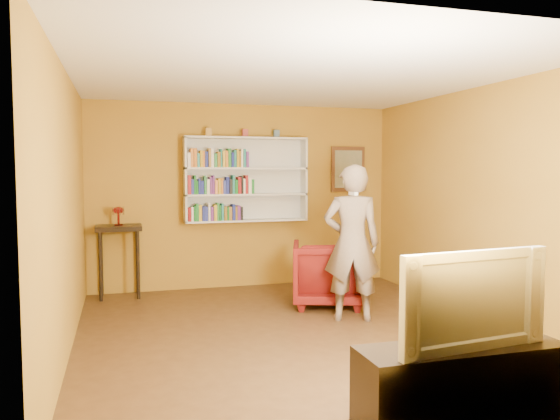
% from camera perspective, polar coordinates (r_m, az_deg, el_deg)
% --- Properties ---
extents(room_shell, '(5.30, 5.80, 2.88)m').
position_cam_1_polar(room_shell, '(5.75, 1.66, -3.00)').
color(room_shell, '#432B15').
rests_on(room_shell, ground).
extents(bookshelf, '(1.80, 0.29, 1.23)m').
position_cam_1_polar(bookshelf, '(8.03, -3.65, 3.17)').
color(bookshelf, silver).
rests_on(bookshelf, room_shell).
extents(books_row_lower, '(0.78, 0.19, 0.25)m').
position_cam_1_polar(books_row_lower, '(7.86, -6.79, -0.31)').
color(books_row_lower, maroon).
rests_on(books_row_lower, bookshelf).
extents(books_row_middle, '(0.95, 0.19, 0.27)m').
position_cam_1_polar(books_row_middle, '(7.85, -6.19, 2.53)').
color(books_row_middle, maroon).
rests_on(books_row_middle, bookshelf).
extents(books_row_upper, '(0.87, 0.19, 0.27)m').
position_cam_1_polar(books_row_upper, '(7.85, -6.47, 5.33)').
color(books_row_upper, white).
rests_on(books_row_upper, bookshelf).
extents(ornament_left, '(0.08, 0.08, 0.12)m').
position_cam_1_polar(ornament_left, '(7.89, -7.49, 8.06)').
color(ornament_left, '#AC7F31').
rests_on(ornament_left, bookshelf).
extents(ornament_centre, '(0.08, 0.08, 0.11)m').
position_cam_1_polar(ornament_centre, '(7.99, -3.69, 8.02)').
color(ornament_centre, '#943431').
rests_on(ornament_centre, bookshelf).
extents(ornament_right, '(0.08, 0.08, 0.11)m').
position_cam_1_polar(ornament_right, '(8.10, -0.40, 7.97)').
color(ornament_right, slate).
rests_on(ornament_right, bookshelf).
extents(framed_painting, '(0.55, 0.05, 0.70)m').
position_cam_1_polar(framed_painting, '(8.59, 7.11, 4.26)').
color(framed_painting, '#4E2C16').
rests_on(framed_painting, room_shell).
extents(console_table, '(0.60, 0.46, 0.99)m').
position_cam_1_polar(console_table, '(7.73, -16.48, -2.81)').
color(console_table, black).
rests_on(console_table, ground).
extents(ruby_lustre, '(0.16, 0.15, 0.25)m').
position_cam_1_polar(ruby_lustre, '(7.70, -16.54, -0.19)').
color(ruby_lustre, maroon).
rests_on(ruby_lustre, console_table).
extents(armchair, '(1.13, 1.14, 0.83)m').
position_cam_1_polar(armchair, '(7.07, 5.03, -6.61)').
color(armchair, '#4E0508').
rests_on(armchair, ground).
extents(person, '(0.76, 0.61, 1.80)m').
position_cam_1_polar(person, '(6.34, 7.52, -3.42)').
color(person, '#766557').
rests_on(person, ground).
extents(game_remote, '(0.04, 0.15, 0.04)m').
position_cam_1_polar(game_remote, '(5.86, 7.67, 1.71)').
color(game_remote, white).
rests_on(game_remote, person).
extents(tv_cabinet, '(1.48, 0.44, 0.53)m').
position_cam_1_polar(tv_cabinet, '(4.15, 18.39, -16.77)').
color(tv_cabinet, black).
rests_on(tv_cabinet, ground).
extents(television, '(1.18, 0.28, 0.68)m').
position_cam_1_polar(television, '(3.98, 18.59, -8.64)').
color(television, black).
rests_on(television, tv_cabinet).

